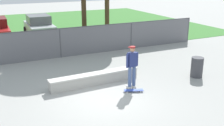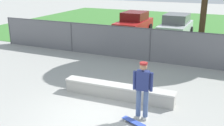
{
  "view_description": "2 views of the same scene",
  "coord_description": "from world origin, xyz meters",
  "px_view_note": "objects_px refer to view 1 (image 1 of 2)",
  "views": [
    {
      "loc": [
        -3.96,
        -8.87,
        4.61
      ],
      "look_at": [
        0.8,
        1.07,
        1.06
      ],
      "focal_mm": 43.93,
      "sensor_mm": 36.0,
      "label": 1
    },
    {
      "loc": [
        3.61,
        -6.53,
        4.2
      ],
      "look_at": [
        -0.03,
        1.61,
        1.3
      ],
      "focal_mm": 42.68,
      "sensor_mm": 36.0,
      "label": 2
    }
  ],
  "objects_px": {
    "skateboard": "(134,90)",
    "car_silver": "(39,26)",
    "concrete_ledge": "(95,79)",
    "trash_bin": "(197,67)",
    "skateboarder": "(132,65)"
  },
  "relations": [
    {
      "from": "concrete_ledge",
      "to": "car_silver",
      "type": "relative_size",
      "value": 0.97
    },
    {
      "from": "concrete_ledge",
      "to": "skateboard",
      "type": "distance_m",
      "value": 1.86
    },
    {
      "from": "skateboarder",
      "to": "skateboard",
      "type": "distance_m",
      "value": 1.04
    },
    {
      "from": "skateboard",
      "to": "car_silver",
      "type": "relative_size",
      "value": 0.19
    },
    {
      "from": "skateboarder",
      "to": "trash_bin",
      "type": "relative_size",
      "value": 1.94
    },
    {
      "from": "skateboard",
      "to": "car_silver",
      "type": "height_order",
      "value": "car_silver"
    },
    {
      "from": "skateboarder",
      "to": "trash_bin",
      "type": "bearing_deg",
      "value": -1.95
    },
    {
      "from": "skateboard",
      "to": "car_silver",
      "type": "distance_m",
      "value": 12.59
    },
    {
      "from": "concrete_ledge",
      "to": "car_silver",
      "type": "height_order",
      "value": "car_silver"
    },
    {
      "from": "trash_bin",
      "to": "concrete_ledge",
      "type": "bearing_deg",
      "value": 165.58
    },
    {
      "from": "concrete_ledge",
      "to": "car_silver",
      "type": "bearing_deg",
      "value": 90.83
    },
    {
      "from": "skateboard",
      "to": "trash_bin",
      "type": "relative_size",
      "value": 0.86
    },
    {
      "from": "car_silver",
      "to": "trash_bin",
      "type": "distance_m",
      "value": 13.17
    },
    {
      "from": "skateboarder",
      "to": "trash_bin",
      "type": "xyz_separation_m",
      "value": [
        3.45,
        -0.12,
        -0.56
      ]
    },
    {
      "from": "trash_bin",
      "to": "skateboard",
      "type": "bearing_deg",
      "value": -175.74
    }
  ]
}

